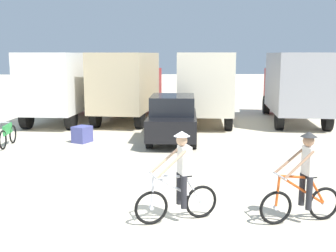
{
  "coord_description": "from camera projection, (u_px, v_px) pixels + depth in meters",
  "views": [
    {
      "loc": [
        0.13,
        -8.57,
        3.28
      ],
      "look_at": [
        0.54,
        3.96,
        1.1
      ],
      "focal_mm": 44.22,
      "sensor_mm": 36.0,
      "label": 1
    }
  ],
  "objects": [
    {
      "name": "ground_plane",
      "position": [
        149.0,
        207.0,
        9.0
      ],
      "size": [
        120.0,
        120.0,
        0.0
      ],
      "primitive_type": "plane",
      "color": "beige"
    },
    {
      "name": "box_truck_white_box",
      "position": [
        65.0,
        83.0,
        20.26
      ],
      "size": [
        3.2,
        6.99,
        3.35
      ],
      "color": "white",
      "rests_on": "ground"
    },
    {
      "name": "box_truck_tan_camper",
      "position": [
        129.0,
        83.0,
        20.54
      ],
      "size": [
        3.44,
        7.04,
        3.35
      ],
      "color": "#CCB78E",
      "rests_on": "ground"
    },
    {
      "name": "box_truck_cream_rv",
      "position": [
        205.0,
        84.0,
        20.08
      ],
      "size": [
        3.06,
        6.96,
        3.35
      ],
      "color": "beige",
      "rests_on": "ground"
    },
    {
      "name": "box_truck_grey_hauler",
      "position": [
        295.0,
        84.0,
        19.99
      ],
      "size": [
        3.31,
        7.02,
        3.35
      ],
      "color": "#9E9EA3",
      "rests_on": "ground"
    },
    {
      "name": "sedan_parked",
      "position": [
        173.0,
        118.0,
        15.69
      ],
      "size": [
        2.1,
        4.33,
        1.76
      ],
      "color": "black",
      "rests_on": "ground"
    },
    {
      "name": "cyclist_orange_shirt",
      "position": [
        180.0,
        180.0,
        8.12
      ],
      "size": [
        1.67,
        0.67,
        1.82
      ],
      "color": "black",
      "rests_on": "ground"
    },
    {
      "name": "cyclist_cowboy_hat",
      "position": [
        304.0,
        181.0,
        8.06
      ],
      "size": [
        1.71,
        0.56,
        1.82
      ],
      "color": "black",
      "rests_on": "ground"
    },
    {
      "name": "bicycle_spare",
      "position": [
        8.0,
        135.0,
        14.88
      ],
      "size": [
        0.5,
        1.73,
        0.97
      ],
      "color": "black",
      "rests_on": "ground"
    },
    {
      "name": "supply_crate",
      "position": [
        82.0,
        134.0,
        15.56
      ],
      "size": [
        0.79,
        0.83,
        0.61
      ],
      "primitive_type": "cube",
      "rotation": [
        0.0,
        0.0,
        2.63
      ],
      "color": "#4C5199",
      "rests_on": "ground"
    }
  ]
}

